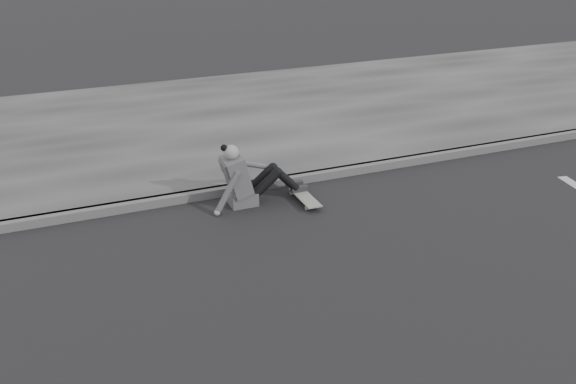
% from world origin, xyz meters
% --- Properties ---
extents(ground, '(80.00, 80.00, 0.00)m').
position_xyz_m(ground, '(0.00, 0.00, 0.00)').
color(ground, black).
rests_on(ground, ground).
extents(curb, '(24.00, 0.16, 0.12)m').
position_xyz_m(curb, '(0.00, 2.58, 0.06)').
color(curb, '#545454').
rests_on(curb, ground).
extents(sidewalk, '(24.00, 6.00, 0.12)m').
position_xyz_m(sidewalk, '(0.00, 5.60, 0.06)').
color(sidewalk, '#3D3D3D').
rests_on(sidewalk, ground).
extents(skateboard, '(0.20, 0.78, 0.09)m').
position_xyz_m(skateboard, '(0.68, 1.96, 0.07)').
color(skateboard, '#9A9A95').
rests_on(skateboard, ground).
extents(seated_woman, '(1.38, 0.46, 0.88)m').
position_xyz_m(seated_woman, '(-0.05, 2.20, 0.36)').
color(seated_woman, '#4E4D50').
rests_on(seated_woman, ground).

